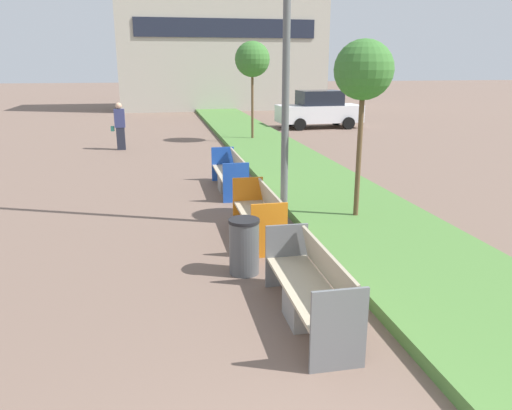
{
  "coord_description": "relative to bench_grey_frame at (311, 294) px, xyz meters",
  "views": [
    {
      "loc": [
        -0.85,
        -1.77,
        3.15
      ],
      "look_at": [
        0.9,
        7.04,
        0.6
      ],
      "focal_mm": 35.0,
      "sensor_mm": 36.0,
      "label": 1
    }
  ],
  "objects": [
    {
      "name": "planter_grass_strip",
      "position": [
        2.26,
        8.31,
        -0.28
      ],
      "size": [
        2.8,
        120.0,
        0.18
      ],
      "color": "#4C7A38",
      "rests_on": "ground"
    },
    {
      "name": "bench_grey_frame",
      "position": [
        0.0,
        0.0,
        0.0
      ],
      "size": [
        0.65,
        2.2,
        0.94
      ],
      "color": "gray",
      "rests_on": "ground"
    },
    {
      "name": "bench_orange_frame",
      "position": [
        -0.0,
        3.21,
        -0.01
      ],
      "size": [
        0.65,
        2.03,
        0.94
      ],
      "color": "gray",
      "rests_on": "ground"
    },
    {
      "name": "sapling_tree_near",
      "position": [
        2.1,
        3.69,
        2.64
      ],
      "size": [
        1.13,
        1.13,
        3.61
      ],
      "color": "brown",
      "rests_on": "ground"
    },
    {
      "name": "litter_bin",
      "position": [
        -0.56,
        1.65,
        0.07
      ],
      "size": [
        0.48,
        0.48,
        0.88
      ],
      "color": "#4C4F51",
      "rests_on": "ground"
    },
    {
      "name": "sapling_tree_far",
      "position": [
        2.1,
        14.89,
        2.94
      ],
      "size": [
        1.4,
        1.4,
        4.03
      ],
      "color": "brown",
      "rests_on": "ground"
    },
    {
      "name": "pedestrian_walking",
      "position": [
        -3.15,
        14.0,
        0.53
      ],
      "size": [
        0.53,
        0.24,
        1.76
      ],
      "color": "#232633",
      "rests_on": "ground"
    },
    {
      "name": "bench_blue_frame",
      "position": [
        0.0,
        6.92,
        0.01
      ],
      "size": [
        0.65,
        2.38,
        0.94
      ],
      "color": "gray",
      "rests_on": "ground"
    },
    {
      "name": "parked_car_distant",
      "position": [
        6.34,
        19.03,
        0.54
      ],
      "size": [
        4.27,
        2.0,
        1.86
      ],
      "rotation": [
        0.0,
        0.0,
        0.04
      ],
      "color": "silver",
      "rests_on": "ground"
    },
    {
      "name": "building_backdrop",
      "position": [
        3.06,
        31.67,
        4.55
      ],
      "size": [
        14.26,
        5.57,
        9.84
      ],
      "color": "#B2AD9E",
      "rests_on": "ground"
    }
  ]
}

